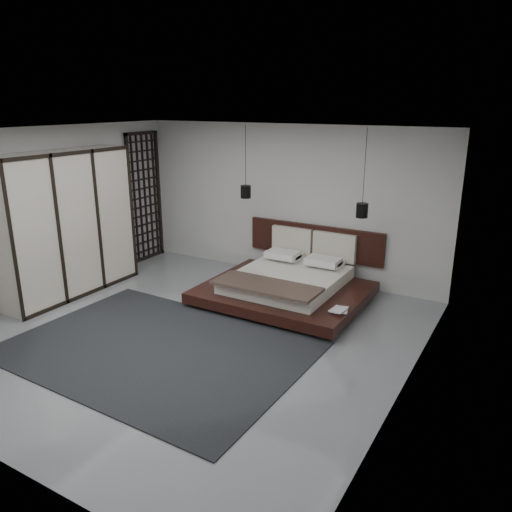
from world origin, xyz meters
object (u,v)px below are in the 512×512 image
Objects in this scene: lattice_screen at (145,197)px; pendant_left at (246,192)px; wardrobe at (68,224)px; bed at (288,282)px; rug at (157,349)px; pendant_right at (362,210)px.

pendant_left is (2.50, -0.15, 0.36)m from lattice_screen.
wardrobe is at bearing -83.38° from lattice_screen.
pendant_left is (-1.06, 0.39, 1.38)m from bed.
pendant_left is 3.36m from rug.
pendant_right reaches higher than bed.
pendant_left reaches higher than lattice_screen.
rug is at bearing -105.44° from bed.
lattice_screen is 2.07× the size of pendant_left.
pendant_right is at bearing 24.84° from wardrobe.
pendant_left is at bearing -180.00° from pendant_right.
wardrobe reaches higher than bed.
bed is 2.05× the size of pendant_left.
pendant_right is at bearing 58.82° from rug.
pendant_left is 0.92× the size of pendant_right.
lattice_screen reaches higher than wardrobe.
pendant_right is (4.62, -0.15, 0.25)m from lattice_screen.
rug is at bearing -46.78° from lattice_screen.
bed is at bearing 74.56° from rug.
wardrobe is (-4.37, -2.02, -0.34)m from pendant_right.
lattice_screen reaches higher than bed.
bed is 1.70m from pendant_right.
pendant_right reaches higher than rug.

